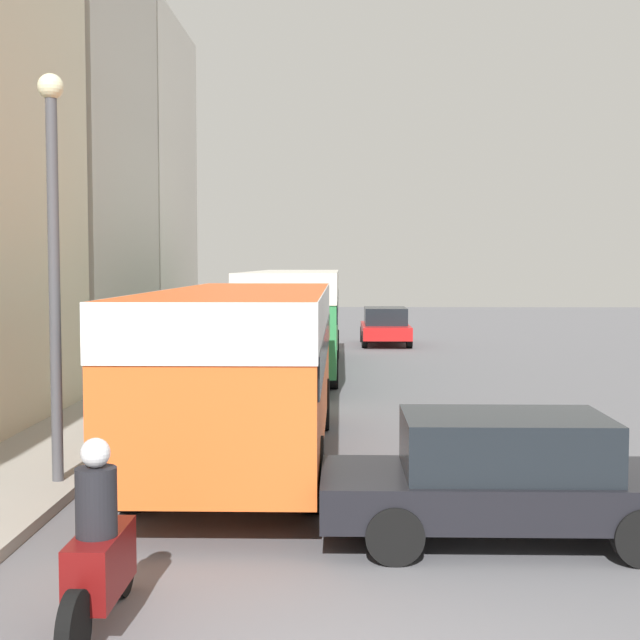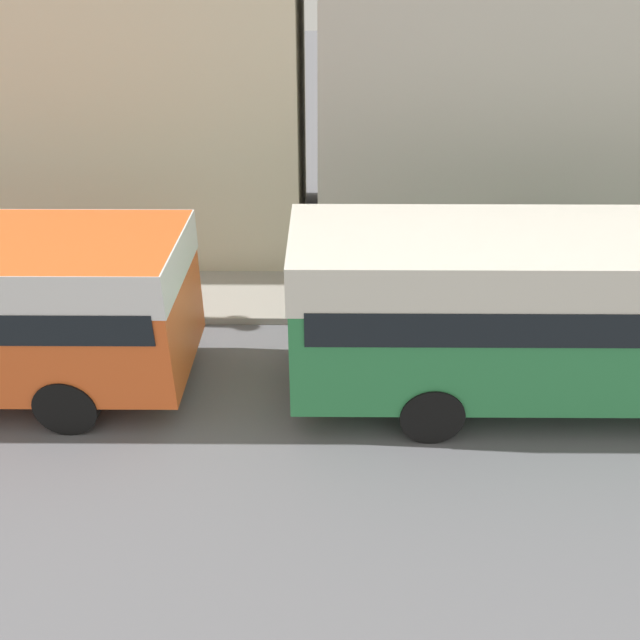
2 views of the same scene
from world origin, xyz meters
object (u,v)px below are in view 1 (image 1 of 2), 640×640
pedestrian_near_curb (229,322)px  bus_lead (245,350)px  bus_following (296,306)px  pedestrian_walking_away (166,340)px  motorcycle_behind_lead (99,554)px  car_crossing (505,476)px  car_far_curb (385,325)px

pedestrian_near_curb → bus_lead: bearing=-82.0°
bus_following → pedestrian_walking_away: (-3.65, -1.17, -0.91)m
motorcycle_behind_lead → car_crossing: size_ratio=0.53×
car_crossing → pedestrian_walking_away: size_ratio=2.41×
pedestrian_near_curb → car_far_curb: bearing=7.6°
bus_following → pedestrian_near_curb: bearing=110.5°
bus_following → pedestrian_near_curb: 8.66m
car_far_curb → pedestrian_near_curb: (-6.13, -0.82, 0.17)m
bus_lead → motorcycle_behind_lead: (-0.57, -6.66, -1.16)m
car_crossing → pedestrian_walking_away: (-6.90, 14.98, 0.28)m
motorcycle_behind_lead → pedestrian_near_curb: motorcycle_behind_lead is taller
motorcycle_behind_lead → bus_following: bearing=87.6°
bus_lead → pedestrian_walking_away: (-3.45, 10.94, -0.79)m
bus_lead → car_far_curb: bus_lead is taller
bus_following → bus_lead: bearing=-90.9°
motorcycle_behind_lead → pedestrian_walking_away: size_ratio=1.27×
bus_following → car_crossing: bus_following is taller
bus_following → car_far_curb: bus_following is taller
bus_lead → pedestrian_walking_away: 11.50m
car_crossing → car_far_curb: 25.02m
bus_following → pedestrian_near_curb: bus_following is taller
pedestrian_near_curb → pedestrian_walking_away: (-0.63, -9.22, 0.11)m
bus_lead → bus_following: bus_following is taller
bus_following → pedestrian_near_curb: (-3.02, 8.05, -1.01)m
car_crossing → pedestrian_walking_away: bearing=24.7°
motorcycle_behind_lead → car_crossing: bearing=33.1°
motorcycle_behind_lead → car_crossing: 4.80m
car_crossing → motorcycle_behind_lead: bearing=123.1°
pedestrian_walking_away → car_crossing: bearing=-65.3°
bus_lead → bus_following: (0.20, 12.11, 0.12)m
bus_following → pedestrian_walking_away: bus_following is taller
pedestrian_walking_away → pedestrian_near_curb: bearing=86.1°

